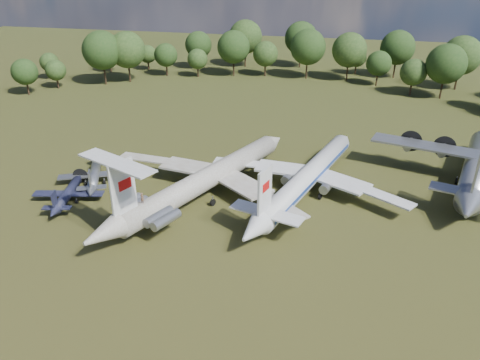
% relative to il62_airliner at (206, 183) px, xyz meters
% --- Properties ---
extents(ground, '(300.00, 300.00, 0.00)m').
position_rel_il62_airliner_xyz_m(ground, '(0.72, 1.38, -2.41)').
color(ground, '#213712').
rests_on(ground, ground).
extents(il62_airliner, '(54.74, 60.37, 4.82)m').
position_rel_il62_airliner_xyz_m(il62_airliner, '(0.00, 0.00, 0.00)').
color(il62_airliner, silver).
rests_on(il62_airliner, ground).
extents(tu104_jet, '(46.42, 53.90, 4.57)m').
position_rel_il62_airliner_xyz_m(tu104_jet, '(15.87, 4.51, -0.12)').
color(tu104_jet, silver).
rests_on(tu104_jet, ground).
extents(an12_transport, '(45.55, 48.37, 5.24)m').
position_rel_il62_airliner_xyz_m(an12_transport, '(43.36, 13.26, 0.21)').
color(an12_transport, '#A5A7AD').
rests_on(an12_transport, ground).
extents(small_prop_west, '(13.89, 17.03, 2.22)m').
position_rel_il62_airliner_xyz_m(small_prop_west, '(-20.93, -6.67, -1.30)').
color(small_prop_west, black).
rests_on(small_prop_west, ground).
extents(small_prop_northwest, '(17.61, 19.95, 2.42)m').
position_rel_il62_airliner_xyz_m(small_prop_northwest, '(-19.87, 0.26, -1.20)').
color(small_prop_northwest, '#A9ACB1').
rests_on(small_prop_northwest, ground).
extents(person_on_il62, '(0.64, 0.50, 1.56)m').
position_rel_il62_airliner_xyz_m(person_on_il62, '(-5.59, -12.28, 3.19)').
color(person_on_il62, '#886045').
rests_on(person_on_il62, il62_airliner).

